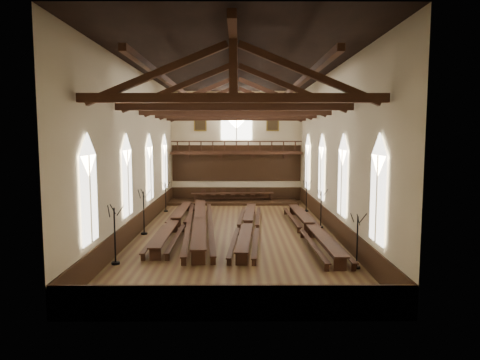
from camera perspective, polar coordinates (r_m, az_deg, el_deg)
The scene contains 21 objects.
ground at distance 26.97m, azimuth -0.61°, elevation -6.88°, with size 26.00×26.00×0.00m, color brown.
room_walls at distance 26.29m, azimuth -0.63°, elevation 6.98°, with size 26.00×26.00×26.00m.
wainscot_band at distance 26.84m, azimuth -0.61°, elevation -5.63°, with size 12.00×26.00×1.20m.
side_windows at distance 26.39m, azimuth -0.62°, elevation 1.07°, with size 11.85×19.80×4.50m.
end_window at distance 39.21m, azimuth -0.47°, elevation 7.77°, with size 2.80×0.12×3.80m.
minstrels_gallery at distance 39.01m, azimuth -0.47°, elevation 2.91°, with size 11.80×1.24×3.70m.
portraits at distance 39.20m, azimuth -0.47°, elevation 7.59°, with size 7.75×0.09×1.45m.
roof_trusses at distance 26.38m, azimuth -0.63°, elevation 10.80°, with size 11.70×25.70×2.80m.
refectory_row_a at distance 27.60m, azimuth -8.69°, elevation -5.55°, with size 1.48×14.00×0.71m.
refectory_row_b at distance 27.15m, azimuth -5.46°, elevation -5.52°, with size 2.29×15.17×0.82m.
refectory_row_c at distance 26.49m, azimuth 1.06°, elevation -5.98°, with size 1.83×14.00×0.70m.
refectory_row_d at distance 26.17m, azimuth 9.40°, elevation -6.16°, with size 1.65×14.26×0.73m.
dais at distance 38.15m, azimuth -0.98°, elevation -2.90°, with size 11.40×3.18×0.21m, color #351E10.
high_table at distance 38.05m, azimuth -0.98°, elevation -1.88°, with size 7.37×1.42×0.69m.
high_chairs at distance 38.77m, azimuth -0.96°, elevation -1.82°, with size 5.86×0.47×0.96m.
candelabrum_left_near at distance 20.94m, azimuth -16.31°, elevation -8.48°, with size 0.77×0.87×2.83m.
candelabrum_left_mid at distance 26.67m, azimuth -12.69°, elevation -5.31°, with size 0.79×0.85×2.79m.
candelabrum_left_far at distance 34.21m, azimuth -9.87°, elevation -2.98°, with size 0.72×0.68×2.38m.
candelabrum_right_near at distance 20.26m, azimuth 15.32°, elevation -9.21°, with size 0.76×0.74×2.53m.
candelabrum_right_mid at distance 28.37m, azimuth 10.73°, elevation -4.75°, with size 0.69×0.78×2.54m.
candelabrum_right_far at distance 34.20m, azimuth 8.83°, elevation -2.91°, with size 0.72×0.75×2.48m.
Camera 1 is at (0.21, -26.29, 6.01)m, focal length 32.00 mm.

